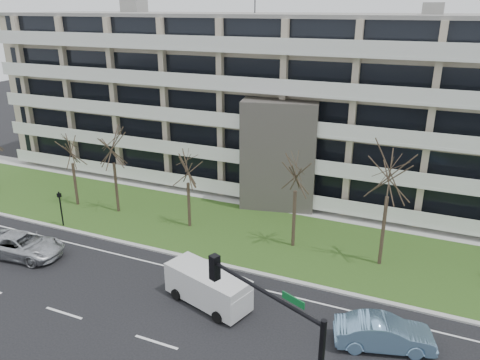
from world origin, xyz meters
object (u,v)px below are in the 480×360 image
at_px(silver_pickup, 22,245).
at_px(blue_sedan, 384,333).
at_px(pedestrian_signal, 60,204).
at_px(white_van, 209,285).
at_px(traffic_signal, 278,345).

bearing_deg(silver_pickup, blue_sedan, -96.12).
bearing_deg(pedestrian_signal, white_van, -17.65).
xyz_separation_m(blue_sedan, pedestrian_signal, (-24.39, 4.23, 1.02)).
relative_size(silver_pickup, white_van, 1.05).
height_order(silver_pickup, pedestrian_signal, pedestrian_signal).
relative_size(blue_sedan, traffic_signal, 0.72).
height_order(blue_sedan, pedestrian_signal, pedestrian_signal).
relative_size(silver_pickup, pedestrian_signal, 2.01).
xyz_separation_m(blue_sedan, traffic_signal, (-3.21, -6.96, 3.56)).
bearing_deg(pedestrian_signal, silver_pickup, -81.15).
relative_size(blue_sedan, pedestrian_signal, 1.70).
xyz_separation_m(silver_pickup, pedestrian_signal, (-0.80, 4.59, 1.02)).
distance_m(white_van, traffic_signal, 9.82).
height_order(white_van, traffic_signal, traffic_signal).
bearing_deg(white_van, traffic_signal, -29.74).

